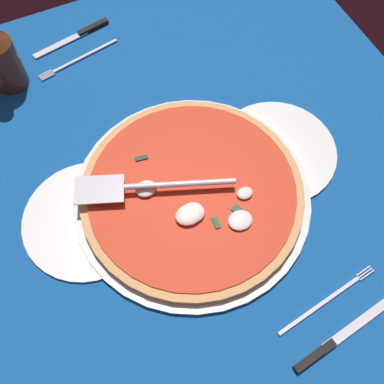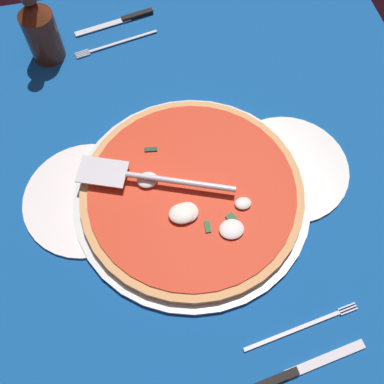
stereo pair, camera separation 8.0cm
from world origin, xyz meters
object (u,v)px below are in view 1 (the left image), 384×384
place_setting_near (79,48)px  pizza (192,193)px  dinner_plate_right (88,220)px  place_setting_far (330,322)px  dinner_plate_left (276,151)px  pizza_server (146,186)px

place_setting_near → pizza: bearing=88.1°
dinner_plate_right → place_setting_near: bearing=-106.3°
pizza → place_setting_far: bearing=109.9°
place_setting_near → place_setting_far: 74.06cm
dinner_plate_left → place_setting_near: place_setting_near is taller
dinner_plate_left → place_setting_far: place_setting_far is taller
dinner_plate_right → pizza_server: pizza_server is taller
dinner_plate_left → place_setting_near: (25.27, -40.95, -0.15)cm
pizza → place_setting_near: size_ratio=1.89×
dinner_plate_right → pizza: bearing=168.5°
dinner_plate_left → dinner_plate_right: 36.80cm
dinner_plate_left → pizza: pizza is taller
dinner_plate_left → pizza: size_ratio=0.58×
dinner_plate_left → place_setting_far: bearing=75.6°
dinner_plate_left → place_setting_near: size_ratio=1.09×
pizza_server → place_setting_near: bearing=-69.0°
pizza → place_setting_near: 43.62cm
dinner_plate_right → place_setting_far: size_ratio=1.07×
place_setting_near → dinner_plate_left: bearing=110.7°
place_setting_near → place_setting_far: same height
dinner_plate_right → pizza: pizza is taller
dinner_plate_left → place_setting_far: (7.96, 31.06, -0.15)cm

